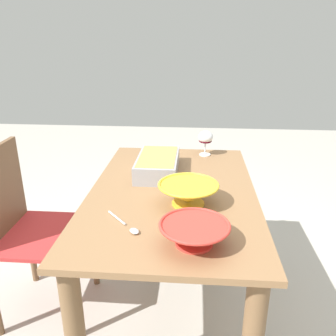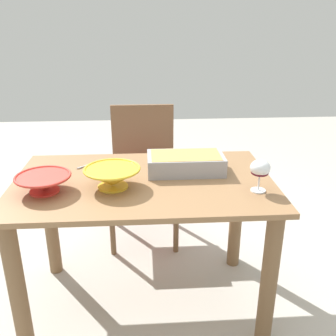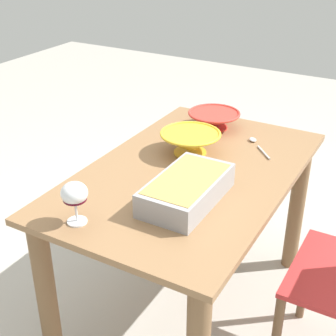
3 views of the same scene
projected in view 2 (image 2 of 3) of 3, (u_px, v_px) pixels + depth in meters
The scene contains 8 objects.
ground_plane at pixel (147, 301), 2.10m from camera, with size 8.00×8.00×0.00m, color #B2ADA3.
dining_table at pixel (144, 209), 1.89m from camera, with size 1.25×0.77×0.73m.
chair at pixel (143, 167), 2.61m from camera, with size 0.45×0.42×0.91m.
wine_glass at pixel (260, 170), 1.67m from camera, with size 0.09×0.09×0.15m.
casserole_dish at pixel (186, 162), 1.91m from camera, with size 0.38×0.21×0.09m.
mixing_bowl at pixel (44, 182), 1.69m from camera, with size 0.25×0.25×0.08m.
small_bowl at pixel (112, 176), 1.73m from camera, with size 0.26×0.26×0.10m.
serving_spoon at pixel (73, 169), 1.94m from camera, with size 0.18×0.16×0.01m.
Camera 2 is at (-0.01, 1.68, 1.47)m, focal length 40.58 mm.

